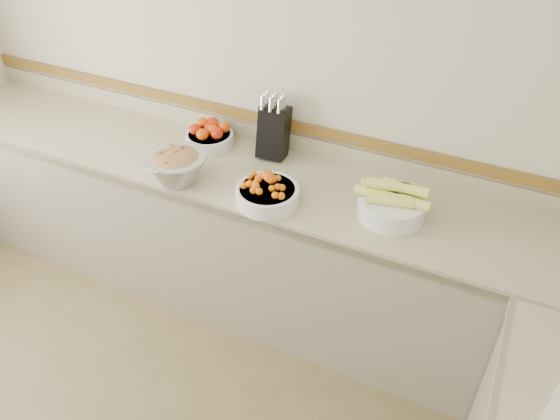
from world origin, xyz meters
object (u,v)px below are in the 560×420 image
at_px(tomato_bowl, 210,135).
at_px(cherry_tomato_bowl, 267,192).
at_px(knife_block, 274,131).
at_px(corn_bowl, 392,203).
at_px(rhubarb_bowl, 177,165).

height_order(tomato_bowl, cherry_tomato_bowl, cherry_tomato_bowl).
distance_m(tomato_bowl, cherry_tomato_bowl, 0.62).
bearing_deg(knife_block, tomato_bowl, -170.81).
relative_size(tomato_bowl, cherry_tomato_bowl, 0.87).
height_order(corn_bowl, rhubarb_bowl, corn_bowl).
bearing_deg(corn_bowl, cherry_tomato_bowl, -164.73).
bearing_deg(tomato_bowl, knife_block, 9.19).
height_order(cherry_tomato_bowl, corn_bowl, corn_bowl).
bearing_deg(cherry_tomato_bowl, knife_block, 111.47).
bearing_deg(knife_block, corn_bowl, -18.76).
distance_m(cherry_tomato_bowl, rhubarb_bowl, 0.49).
bearing_deg(tomato_bowl, corn_bowl, -9.74).
xyz_separation_m(cherry_tomato_bowl, corn_bowl, (0.57, 0.15, 0.02)).
xyz_separation_m(corn_bowl, rhubarb_bowl, (-1.05, -0.18, 0.02)).
xyz_separation_m(cherry_tomato_bowl, rhubarb_bowl, (-0.49, -0.03, 0.03)).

